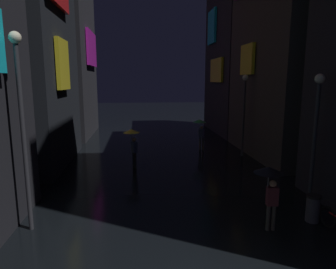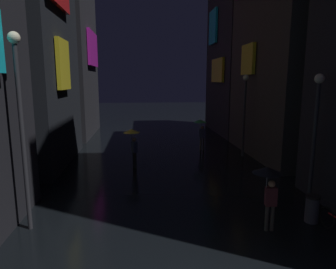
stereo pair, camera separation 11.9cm
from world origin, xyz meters
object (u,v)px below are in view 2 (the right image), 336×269
object	(u,v)px
streetlamp_left_near	(20,112)
trash_bin	(312,209)
pedestrian_midstreet_centre_black	(268,181)
pedestrian_foreground_right_yellow	(132,137)
streetlamp_right_far	(245,105)
streetlamp_right_near	(316,124)
pedestrian_far_right_green	(201,126)

from	to	relation	value
streetlamp_left_near	trash_bin	distance (m)	9.88
pedestrian_midstreet_centre_black	pedestrian_foreground_right_yellow	size ratio (longest dim) A/B	1.00
streetlamp_right_far	streetlamp_right_near	size ratio (longest dim) A/B	1.02
pedestrian_foreground_right_yellow	streetlamp_left_near	xyz separation A→B (m)	(-3.16, -6.72, 2.10)
streetlamp_left_near	streetlamp_right_near	bearing A→B (deg)	5.45
streetlamp_right_far	trash_bin	xyz separation A→B (m)	(-0.70, -8.89, -2.74)
pedestrian_far_right_green	streetlamp_right_near	size ratio (longest dim) A/B	0.43
streetlamp_left_near	trash_bin	bearing A→B (deg)	-2.48
streetlamp_right_far	streetlamp_right_near	world-z (taller)	streetlamp_right_far
streetlamp_right_far	trash_bin	size ratio (longest dim) A/B	5.45
pedestrian_far_right_green	pedestrian_foreground_right_yellow	xyz separation A→B (m)	(-4.53, -3.70, 0.00)
pedestrian_far_right_green	pedestrian_foreground_right_yellow	world-z (taller)	same
pedestrian_midstreet_centre_black	streetlamp_left_near	bearing A→B (deg)	173.36
pedestrian_foreground_right_yellow	trash_bin	size ratio (longest dim) A/B	2.28
pedestrian_foreground_right_yellow	streetlamp_right_far	world-z (taller)	streetlamp_right_far
streetlamp_left_near	streetlamp_right_far	bearing A→B (deg)	40.32
streetlamp_right_near	pedestrian_far_right_green	bearing A→B (deg)	103.75
pedestrian_foreground_right_yellow	pedestrian_far_right_green	bearing A→B (deg)	39.24
pedestrian_midstreet_centre_black	pedestrian_foreground_right_yellow	bearing A→B (deg)	119.72
pedestrian_far_right_green	pedestrian_midstreet_centre_black	bearing A→B (deg)	-90.95
trash_bin	streetlamp_left_near	bearing A→B (deg)	177.52
pedestrian_foreground_right_yellow	streetlamp_right_far	bearing A→B (deg)	14.44
pedestrian_far_right_green	streetlamp_right_near	xyz separation A→B (m)	(2.32, -9.47, 1.48)
streetlamp_right_far	streetlamp_right_near	distance (m)	7.53
streetlamp_right_near	trash_bin	distance (m)	3.08
pedestrian_foreground_right_yellow	trash_bin	bearing A→B (deg)	-49.25
streetlamp_right_near	streetlamp_left_near	xyz separation A→B (m)	(-10.00, -0.95, 0.62)
pedestrian_foreground_right_yellow	streetlamp_right_near	xyz separation A→B (m)	(6.84, -5.77, 1.48)
pedestrian_midstreet_centre_black	streetlamp_right_far	distance (m)	9.81
streetlamp_right_far	streetlamp_left_near	world-z (taller)	streetlamp_left_near
streetlamp_right_far	trash_bin	distance (m)	9.33
streetlamp_right_near	streetlamp_left_near	world-z (taller)	streetlamp_left_near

